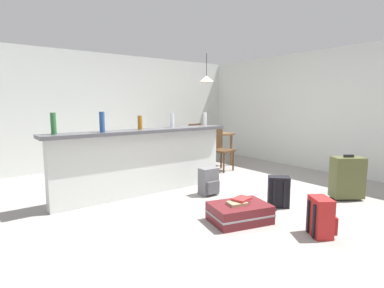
# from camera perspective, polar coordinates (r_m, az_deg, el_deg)

# --- Properties ---
(ground_plane) EXTENTS (13.00, 13.00, 0.05)m
(ground_plane) POSITION_cam_1_polar(r_m,az_deg,el_deg) (4.86, 2.08, -9.55)
(ground_plane) COLOR gray
(wall_back) EXTENTS (6.60, 0.10, 2.50)m
(wall_back) POSITION_cam_1_polar(r_m,az_deg,el_deg) (7.27, -13.29, 6.18)
(wall_back) COLOR silver
(wall_back) RESTS_ON ground_plane
(wall_right) EXTENTS (0.10, 6.00, 2.50)m
(wall_right) POSITION_cam_1_polar(r_m,az_deg,el_deg) (7.14, 20.00, 5.90)
(wall_right) COLOR silver
(wall_right) RESTS_ON ground_plane
(partition_half_wall) EXTENTS (2.80, 0.20, 0.96)m
(partition_half_wall) POSITION_cam_1_polar(r_m,az_deg,el_deg) (4.78, -9.00, -3.66)
(partition_half_wall) COLOR silver
(partition_half_wall) RESTS_ON ground_plane
(bar_countertop) EXTENTS (2.96, 0.40, 0.05)m
(bar_countertop) POSITION_cam_1_polar(r_m,az_deg,el_deg) (4.70, -9.12, 2.40)
(bar_countertop) COLOR #4C4C51
(bar_countertop) RESTS_ON partition_half_wall
(bottle_green) EXTENTS (0.07, 0.07, 0.28)m
(bottle_green) POSITION_cam_1_polar(r_m,az_deg,el_deg) (4.29, -24.57, 3.52)
(bottle_green) COLOR #2D6B38
(bottle_green) RESTS_ON bar_countertop
(bottle_blue) EXTENTS (0.07, 0.07, 0.28)m
(bottle_blue) POSITION_cam_1_polar(r_m,az_deg,el_deg) (4.35, -16.52, 3.97)
(bottle_blue) COLOR #284C89
(bottle_blue) RESTS_ON bar_countertop
(bottle_amber) EXTENTS (0.07, 0.07, 0.21)m
(bottle_amber) POSITION_cam_1_polar(r_m,az_deg,el_deg) (4.72, -9.74, 4.00)
(bottle_amber) COLOR #9E661E
(bottle_amber) RESTS_ON bar_countertop
(bottle_clear) EXTENTS (0.07, 0.07, 0.24)m
(bottle_clear) POSITION_cam_1_polar(r_m,az_deg,el_deg) (5.07, -3.77, 4.48)
(bottle_clear) COLOR silver
(bottle_clear) RESTS_ON bar_countertop
(bottle_white) EXTENTS (0.06, 0.06, 0.24)m
(bottle_white) POSITION_cam_1_polar(r_m,az_deg,el_deg) (5.41, 2.45, 4.71)
(bottle_white) COLOR silver
(bottle_white) RESTS_ON bar_countertop
(dining_table) EXTENTS (1.10, 0.80, 0.74)m
(dining_table) POSITION_cam_1_polar(r_m,az_deg,el_deg) (6.88, 2.48, 1.26)
(dining_table) COLOR brown
(dining_table) RESTS_ON ground_plane
(dining_chair_near_partition) EXTENTS (0.46, 0.46, 0.93)m
(dining_chair_near_partition) POSITION_cam_1_polar(r_m,az_deg,el_deg) (6.43, 5.21, -0.39)
(dining_chair_near_partition) COLOR #4C331E
(dining_chair_near_partition) RESTS_ON ground_plane
(dining_chair_far_side) EXTENTS (0.45, 0.45, 0.93)m
(dining_chair_far_side) POSITION_cam_1_polar(r_m,az_deg,el_deg) (7.33, -0.01, 0.63)
(dining_chair_far_side) COLOR #4C331E
(dining_chair_far_side) RESTS_ON ground_plane
(pendant_lamp) EXTENTS (0.34, 0.34, 0.67)m
(pendant_lamp) POSITION_cam_1_polar(r_m,az_deg,el_deg) (6.89, 2.72, 12.12)
(pendant_lamp) COLOR black
(suitcase_flat_maroon) EXTENTS (0.88, 0.65, 0.22)m
(suitcase_flat_maroon) POSITION_cam_1_polar(r_m,az_deg,el_deg) (3.77, 8.93, -12.62)
(suitcase_flat_maroon) COLOR maroon
(suitcase_flat_maroon) RESTS_ON ground_plane
(backpack_red) EXTENTS (0.33, 0.34, 0.42)m
(backpack_red) POSITION_cam_1_polar(r_m,az_deg,el_deg) (3.61, 23.06, -12.56)
(backpack_red) COLOR red
(backpack_red) RESTS_ON ground_plane
(backpack_grey) EXTENTS (0.28, 0.26, 0.42)m
(backpack_grey) POSITION_cam_1_polar(r_m,az_deg,el_deg) (4.75, 3.17, -7.11)
(backpack_grey) COLOR slate
(backpack_grey) RESTS_ON ground_plane
(suitcase_upright_olive) EXTENTS (0.50, 0.45, 0.67)m
(suitcase_upright_olive) POSITION_cam_1_polar(r_m,az_deg,el_deg) (5.04, 27.11, -5.58)
(suitcase_upright_olive) COLOR #51562D
(suitcase_upright_olive) RESTS_ON ground_plane
(backpack_black) EXTENTS (0.34, 0.34, 0.42)m
(backpack_black) POSITION_cam_1_polar(r_m,az_deg,el_deg) (4.39, 15.92, -8.65)
(backpack_black) COLOR black
(backpack_black) RESTS_ON ground_plane
(book_stack) EXTENTS (0.34, 0.23, 0.06)m
(book_stack) POSITION_cam_1_polar(r_m,az_deg,el_deg) (3.73, 8.86, -10.57)
(book_stack) COLOR tan
(book_stack) RESTS_ON suitcase_flat_maroon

